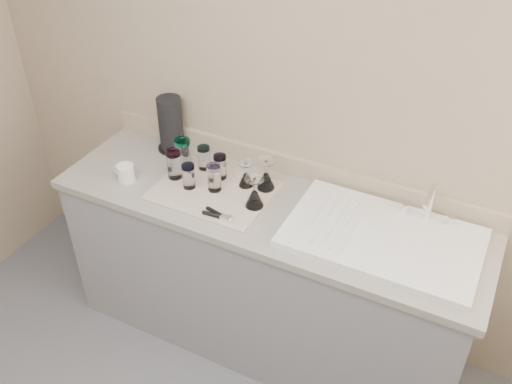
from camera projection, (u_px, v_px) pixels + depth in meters
The scene contains 16 objects.
room_envelope at pixel (53, 263), 1.39m from camera, with size 3.54×3.50×2.52m.
counter_unit at pixel (266, 275), 2.91m from camera, with size 2.06×0.62×0.90m.
sink_unit at pixel (383, 237), 2.43m from camera, with size 0.82×0.50×0.22m.
dish_towel at pixel (214, 191), 2.73m from camera, with size 0.55×0.42×0.01m, color silver.
tumbler_teal at pixel (183, 154), 2.83m from camera, with size 0.08×0.08×0.16m.
tumbler_cyan at pixel (204, 158), 2.83m from camera, with size 0.06×0.06×0.13m.
tumbler_purple at pixel (220, 167), 2.77m from camera, with size 0.06×0.06×0.13m.
tumbler_magenta at pixel (174, 164), 2.77m from camera, with size 0.07×0.07×0.15m.
tumbler_blue at pixel (189, 176), 2.71m from camera, with size 0.06×0.06×0.13m.
tumbler_lavender at pixel (214, 178), 2.69m from camera, with size 0.07×0.07×0.14m.
goblet_back_left at pixel (246, 178), 2.73m from camera, with size 0.07×0.07×0.13m.
goblet_back_right at pixel (266, 179), 2.71m from camera, with size 0.09×0.09×0.16m.
goblet_front_right at pixel (254, 196), 2.60m from camera, with size 0.09×0.09×0.16m.
can_opener at pixel (218, 215), 2.55m from camera, with size 0.15×0.05×0.02m.
white_mug at pixel (126, 173), 2.78m from camera, with size 0.12×0.09×0.09m.
paper_towel_roll at pixel (171, 125), 2.95m from camera, with size 0.16×0.16×0.30m.
Camera 1 is at (0.90, -0.68, 2.52)m, focal length 40.00 mm.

